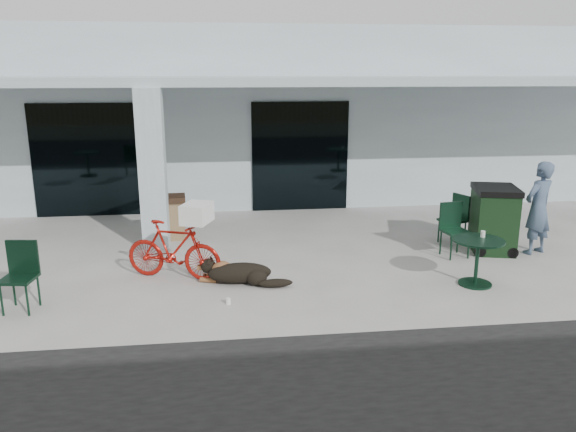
{
  "coord_description": "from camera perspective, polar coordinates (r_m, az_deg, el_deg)",
  "views": [
    {
      "loc": [
        -0.19,
        -8.75,
        3.44
      ],
      "look_at": [
        0.95,
        0.53,
        1.0
      ],
      "focal_mm": 35.0,
      "sensor_mm": 36.0,
      "label": 1
    }
  ],
  "objects": [
    {
      "name": "cup_on_table",
      "position": [
        9.76,
        19.18,
        -1.74
      ],
      "size": [
        0.09,
        0.09,
        0.1
      ],
      "primitive_type": "cylinder",
      "rotation": [
        0.0,
        0.0,
        0.21
      ],
      "color": "white",
      "rests_on": "cafe_table_far"
    },
    {
      "name": "dog",
      "position": [
        9.37,
        -4.92,
        -5.67
      ],
      "size": [
        1.28,
        0.76,
        0.4
      ],
      "primitive_type": null,
      "rotation": [
        0.0,
        0.0,
        -0.32
      ],
      "color": "black",
      "rests_on": "ground"
    },
    {
      "name": "overhang",
      "position": [
        12.36,
        -6.29,
        13.47
      ],
      "size": [
        22.0,
        2.8,
        0.18
      ],
      "primitive_type": "cube",
      "color": "silver",
      "rests_on": "column"
    },
    {
      "name": "cafe_chair_near",
      "position": [
        9.1,
        -25.72,
        -5.68
      ],
      "size": [
        0.52,
        0.56,
        1.02
      ],
      "primitive_type": null,
      "rotation": [
        0.0,
        0.0,
        -0.13
      ],
      "color": "black",
      "rests_on": "ground"
    },
    {
      "name": "ground",
      "position": [
        9.41,
        -5.39,
        -6.9
      ],
      "size": [
        80.0,
        80.0,
        0.0
      ],
      "primitive_type": "plane",
      "color": "#B1AEA7",
      "rests_on": "ground"
    },
    {
      "name": "storefront_glass_right",
      "position": [
        14.03,
        1.24,
        6.05
      ],
      "size": [
        2.4,
        0.06,
        2.7
      ],
      "primitive_type": "cube",
      "color": "black",
      "rests_on": "ground"
    },
    {
      "name": "column",
      "position": [
        11.29,
        -13.61,
        4.62
      ],
      "size": [
        0.5,
        0.5,
        3.12
      ],
      "primitive_type": "cube",
      "color": "silver",
      "rests_on": "ground"
    },
    {
      "name": "building",
      "position": [
        17.29,
        -6.47,
        10.59
      ],
      "size": [
        22.0,
        7.0,
        4.5
      ],
      "primitive_type": "cube",
      "color": "silver",
      "rests_on": "ground"
    },
    {
      "name": "trash_receptacle",
      "position": [
        11.97,
        -11.61,
        -0.11
      ],
      "size": [
        0.58,
        0.58,
        0.92
      ],
      "primitive_type": null,
      "rotation": [
        0.0,
        0.0,
        0.07
      ],
      "color": "brown",
      "rests_on": "ground"
    },
    {
      "name": "bicycle",
      "position": [
        9.65,
        -11.56,
        -3.4
      ],
      "size": [
        1.74,
        1.03,
        1.01
      ],
      "primitive_type": "imported",
      "rotation": [
        0.0,
        0.0,
        1.22
      ],
      "color": "#A0140C",
      "rests_on": "ground"
    },
    {
      "name": "laundry_basket",
      "position": [
        9.29,
        -9.25,
        0.3
      ],
      "size": [
        0.57,
        0.65,
        0.32
      ],
      "primitive_type": "cube",
      "rotation": [
        0.0,
        0.0,
        1.22
      ],
      "color": "white",
      "rests_on": "bicycle"
    },
    {
      "name": "person",
      "position": [
        11.68,
        24.07,
        0.75
      ],
      "size": [
        0.77,
        0.66,
        1.79
      ],
      "primitive_type": "imported",
      "rotation": [
        0.0,
        0.0,
        3.56
      ],
      "color": "#435670",
      "rests_on": "ground"
    },
    {
      "name": "cafe_chair_far_b",
      "position": [
        11.86,
        16.38,
        -0.35
      ],
      "size": [
        0.63,
        0.6,
        1.0
      ],
      "primitive_type": null,
      "rotation": [
        0.0,
        0.0,
        -1.18
      ],
      "color": "black",
      "rests_on": "ground"
    },
    {
      "name": "cup_near_dog",
      "position": [
        8.64,
        -6.09,
        -8.59
      ],
      "size": [
        0.08,
        0.08,
        0.09
      ],
      "primitive_type": "cylinder",
      "rotation": [
        0.0,
        0.0,
        0.13
      ],
      "color": "white",
      "rests_on": "ground"
    },
    {
      "name": "cafe_table_far",
      "position": [
        9.72,
        18.62,
        -4.47
      ],
      "size": [
        0.98,
        0.98,
        0.78
      ],
      "primitive_type": null,
      "rotation": [
        0.0,
        0.0,
        0.21
      ],
      "color": "black",
      "rests_on": "ground"
    },
    {
      "name": "cafe_chair_far_a",
      "position": [
        11.02,
        16.66,
        -1.43
      ],
      "size": [
        0.53,
        0.57,
        1.02
      ],
      "primitive_type": null,
      "rotation": [
        0.0,
        0.0,
        0.15
      ],
      "color": "black",
      "rests_on": "ground"
    },
    {
      "name": "wheeled_bin",
      "position": [
        11.6,
        20.15,
        -0.29
      ],
      "size": [
        1.0,
        1.16,
        1.27
      ],
      "primitive_type": null,
      "rotation": [
        0.0,
        0.0,
        -0.25
      ],
      "color": "black",
      "rests_on": "ground"
    },
    {
      "name": "storefront_glass_left",
      "position": [
        14.21,
        -19.23,
        5.35
      ],
      "size": [
        2.8,
        0.06,
        2.7
      ],
      "primitive_type": "cube",
      "color": "black",
      "rests_on": "ground"
    }
  ]
}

